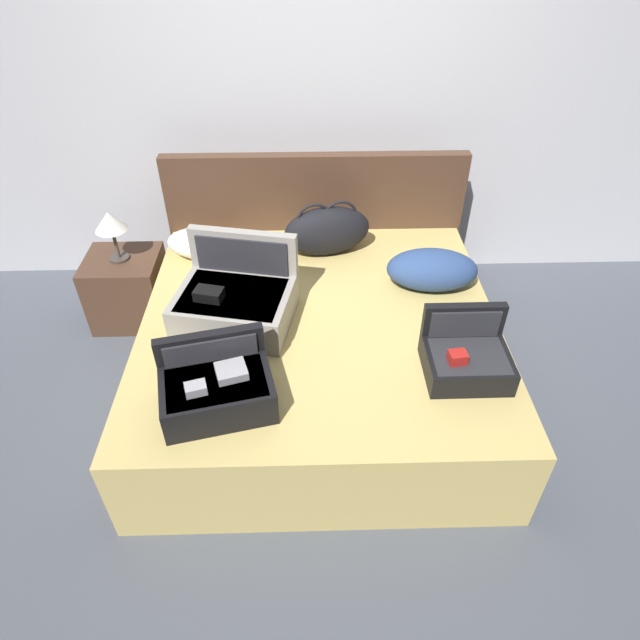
{
  "coord_description": "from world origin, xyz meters",
  "views": [
    {
      "loc": [
        -0.06,
        -1.78,
        2.26
      ],
      "look_at": [
        0.0,
        0.27,
        0.58
      ],
      "focal_mm": 30.92,
      "sensor_mm": 36.0,
      "label": 1
    }
  ],
  "objects_px": {
    "pillow_near_headboard": "(432,270)",
    "duffel_bag": "(327,231)",
    "pillow_center_head": "(209,243)",
    "bed": "(319,353)",
    "hard_case_large": "(235,301)",
    "table_lamp": "(110,223)",
    "hard_case_small": "(466,357)",
    "nightstand": "(128,289)",
    "hard_case_medium": "(217,388)"
  },
  "relations": [
    {
      "from": "pillow_near_headboard",
      "to": "duffel_bag",
      "type": "bearing_deg",
      "value": 147.31
    },
    {
      "from": "pillow_near_headboard",
      "to": "pillow_center_head",
      "type": "relative_size",
      "value": 0.97
    },
    {
      "from": "bed",
      "to": "pillow_near_headboard",
      "type": "height_order",
      "value": "pillow_near_headboard"
    },
    {
      "from": "hard_case_large",
      "to": "pillow_near_headboard",
      "type": "xyz_separation_m",
      "value": [
        1.03,
        0.26,
        -0.01
      ]
    },
    {
      "from": "table_lamp",
      "to": "hard_case_small",
      "type": "bearing_deg",
      "value": -29.59
    },
    {
      "from": "pillow_near_headboard",
      "to": "pillow_center_head",
      "type": "xyz_separation_m",
      "value": [
        -1.24,
        0.34,
        -0.02
      ]
    },
    {
      "from": "pillow_near_headboard",
      "to": "nightstand",
      "type": "relative_size",
      "value": 1.1
    },
    {
      "from": "hard_case_large",
      "to": "nightstand",
      "type": "distance_m",
      "value": 1.07
    },
    {
      "from": "pillow_near_headboard",
      "to": "hard_case_large",
      "type": "bearing_deg",
      "value": -165.72
    },
    {
      "from": "hard_case_large",
      "to": "table_lamp",
      "type": "bearing_deg",
      "value": 151.77
    },
    {
      "from": "hard_case_small",
      "to": "table_lamp",
      "type": "xyz_separation_m",
      "value": [
        -1.83,
        1.04,
        0.12
      ]
    },
    {
      "from": "pillow_near_headboard",
      "to": "hard_case_medium",
      "type": "bearing_deg",
      "value": -141.62
    },
    {
      "from": "hard_case_small",
      "to": "pillow_center_head",
      "type": "height_order",
      "value": "hard_case_small"
    },
    {
      "from": "pillow_center_head",
      "to": "nightstand",
      "type": "height_order",
      "value": "pillow_center_head"
    },
    {
      "from": "bed",
      "to": "table_lamp",
      "type": "xyz_separation_m",
      "value": [
        -1.18,
        0.64,
        0.45
      ]
    },
    {
      "from": "bed",
      "to": "hard_case_medium",
      "type": "distance_m",
      "value": 0.8
    },
    {
      "from": "duffel_bag",
      "to": "table_lamp",
      "type": "relative_size",
      "value": 1.72
    },
    {
      "from": "hard_case_small",
      "to": "nightstand",
      "type": "height_order",
      "value": "hard_case_small"
    },
    {
      "from": "pillow_center_head",
      "to": "pillow_near_headboard",
      "type": "bearing_deg",
      "value": -15.4
    },
    {
      "from": "pillow_near_headboard",
      "to": "nightstand",
      "type": "xyz_separation_m",
      "value": [
        -1.8,
        0.38,
        -0.37
      ]
    },
    {
      "from": "bed",
      "to": "pillow_center_head",
      "type": "height_order",
      "value": "pillow_center_head"
    },
    {
      "from": "bed",
      "to": "hard_case_small",
      "type": "relative_size",
      "value": 4.85
    },
    {
      "from": "duffel_bag",
      "to": "pillow_center_head",
      "type": "bearing_deg",
      "value": -178.94
    },
    {
      "from": "hard_case_small",
      "to": "pillow_center_head",
      "type": "relative_size",
      "value": 0.74
    },
    {
      "from": "hard_case_medium",
      "to": "duffel_bag",
      "type": "distance_m",
      "value": 1.3
    },
    {
      "from": "hard_case_medium",
      "to": "pillow_near_headboard",
      "type": "relative_size",
      "value": 1.07
    },
    {
      "from": "bed",
      "to": "hard_case_large",
      "type": "relative_size",
      "value": 2.86
    },
    {
      "from": "bed",
      "to": "pillow_near_headboard",
      "type": "xyz_separation_m",
      "value": [
        0.61,
        0.27,
        0.35
      ]
    },
    {
      "from": "hard_case_large",
      "to": "table_lamp",
      "type": "relative_size",
      "value": 2.02
    },
    {
      "from": "bed",
      "to": "nightstand",
      "type": "xyz_separation_m",
      "value": [
        -1.18,
        0.64,
        -0.02
      ]
    },
    {
      "from": "nightstand",
      "to": "duffel_bag",
      "type": "bearing_deg",
      "value": -1.05
    },
    {
      "from": "pillow_center_head",
      "to": "hard_case_medium",
      "type": "bearing_deg",
      "value": -81.16
    },
    {
      "from": "hard_case_large",
      "to": "hard_case_medium",
      "type": "bearing_deg",
      "value": -81.08
    },
    {
      "from": "hard_case_large",
      "to": "table_lamp",
      "type": "xyz_separation_m",
      "value": [
        -0.77,
        0.64,
        0.09
      ]
    },
    {
      "from": "nightstand",
      "to": "table_lamp",
      "type": "relative_size",
      "value": 1.43
    },
    {
      "from": "pillow_near_headboard",
      "to": "pillow_center_head",
      "type": "bearing_deg",
      "value": 164.6
    },
    {
      "from": "hard_case_medium",
      "to": "pillow_center_head",
      "type": "height_order",
      "value": "hard_case_medium"
    },
    {
      "from": "pillow_center_head",
      "to": "hard_case_small",
      "type": "bearing_deg",
      "value": -38.23
    },
    {
      "from": "bed",
      "to": "duffel_bag",
      "type": "bearing_deg",
      "value": 84.32
    },
    {
      "from": "bed",
      "to": "pillow_near_headboard",
      "type": "distance_m",
      "value": 0.76
    },
    {
      "from": "hard_case_large",
      "to": "duffel_bag",
      "type": "height_order",
      "value": "hard_case_large"
    },
    {
      "from": "pillow_center_head",
      "to": "duffel_bag",
      "type": "bearing_deg",
      "value": 1.06
    },
    {
      "from": "hard_case_medium",
      "to": "pillow_center_head",
      "type": "distance_m",
      "value": 1.19
    },
    {
      "from": "nightstand",
      "to": "pillow_near_headboard",
      "type": "bearing_deg",
      "value": -11.86
    },
    {
      "from": "hard_case_medium",
      "to": "pillow_near_headboard",
      "type": "bearing_deg",
      "value": 25.46
    },
    {
      "from": "hard_case_large",
      "to": "hard_case_small",
      "type": "height_order",
      "value": "hard_case_large"
    },
    {
      "from": "bed",
      "to": "hard_case_large",
      "type": "height_order",
      "value": "hard_case_large"
    },
    {
      "from": "pillow_near_headboard",
      "to": "pillow_center_head",
      "type": "distance_m",
      "value": 1.29
    },
    {
      "from": "duffel_bag",
      "to": "pillow_center_head",
      "type": "distance_m",
      "value": 0.69
    },
    {
      "from": "hard_case_medium",
      "to": "pillow_near_headboard",
      "type": "distance_m",
      "value": 1.35
    }
  ]
}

